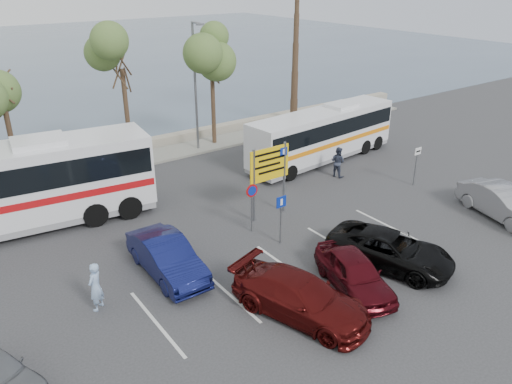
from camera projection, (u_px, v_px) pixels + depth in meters
ground at (295, 249)px, 21.45m from camera, size 120.00×120.00×0.00m
kerb_strip at (154, 157)px, 31.78m from camera, size 44.00×2.40×0.15m
seawall at (141, 145)px, 33.17m from camera, size 48.00×0.80×0.60m
sea at (4, 60)px, 65.86m from camera, size 140.00×140.00×0.00m
tree_mid at (120, 53)px, 28.29m from camera, size 3.20×3.20×8.00m
tree_right at (211, 52)px, 31.69m from camera, size 3.20×3.20×7.40m
street_lamp_right at (196, 81)px, 31.18m from camera, size 0.45×1.15×8.01m
direction_sign at (270, 169)px, 23.36m from camera, size 2.20×0.12×3.60m
sign_no_stop at (252, 200)px, 22.25m from camera, size 0.60×0.08×2.35m
sign_parking at (281, 213)px, 21.33m from camera, size 0.50×0.07×2.25m
sign_taxi at (416, 161)px, 27.20m from camera, size 0.50×0.07×2.20m
lane_markings at (289, 268)px, 20.10m from camera, size 12.02×4.20×0.01m
coach_bus_right at (322, 136)px, 30.76m from camera, size 10.96×3.32×3.36m
car_blue at (167, 257)px, 19.44m from camera, size 1.64×4.58×1.50m
car_maroon at (300, 297)px, 17.11m from camera, size 3.52×5.44×1.47m
car_red at (354, 273)px, 18.52m from camera, size 2.80×4.44×1.41m
suv_black at (390, 249)px, 20.05m from camera, size 3.92×5.53×1.40m
car_silver_b at (503, 203)px, 23.88m from camera, size 2.77×4.94×1.54m
pedestrian_near at (95, 287)px, 17.33m from camera, size 0.80×0.76×1.84m
pedestrian_far at (338, 162)px, 28.62m from camera, size 0.85×0.99×1.77m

